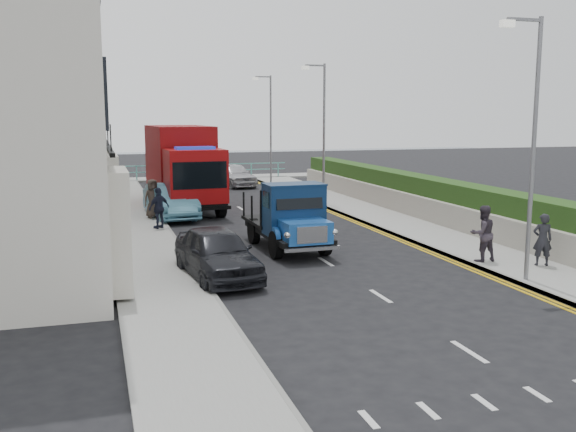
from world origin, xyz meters
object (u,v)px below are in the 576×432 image
object	(u,v)px
red_lorry	(183,165)
parked_car_front	(217,253)
lamp_near	(530,135)
lamp_mid	(322,125)
pedestrian_east_near	(543,240)
bedford_lorry	(292,221)
lamp_far	(269,123)

from	to	relation	value
red_lorry	parked_car_front	size ratio (longest dim) A/B	1.83
lamp_near	lamp_mid	size ratio (longest dim) A/B	1.00
pedestrian_east_near	red_lorry	bearing A→B (deg)	-39.91
red_lorry	parked_car_front	world-z (taller)	red_lorry
bedford_lorry	parked_car_front	size ratio (longest dim) A/B	1.15
bedford_lorry	pedestrian_east_near	bearing A→B (deg)	-36.55
lamp_far	red_lorry	world-z (taller)	lamp_far
lamp_mid	red_lorry	distance (m)	7.14
parked_car_front	pedestrian_east_near	world-z (taller)	pedestrian_east_near
lamp_mid	bedford_lorry	size ratio (longest dim) A/B	1.44
lamp_near	pedestrian_east_near	xyz separation A→B (m)	(1.59, 1.24, -3.10)
lamp_near	red_lorry	size ratio (longest dim) A/B	0.91
lamp_mid	parked_car_front	size ratio (longest dim) A/B	1.66
red_lorry	pedestrian_east_near	size ratio (longest dim) A/B	4.97
lamp_far	bedford_lorry	world-z (taller)	lamp_far
lamp_far	parked_car_front	size ratio (longest dim) A/B	1.66
lamp_near	lamp_mid	xyz separation A→B (m)	(0.00, 16.00, 0.00)
lamp_far	bedford_lorry	distance (m)	21.08
lamp_far	lamp_near	bearing A→B (deg)	-90.00
lamp_near	bedford_lorry	xyz separation A→B (m)	(-4.75, 5.67, -2.95)
red_lorry	pedestrian_east_near	xyz separation A→B (m)	(8.45, -15.36, -1.23)
lamp_far	red_lorry	bearing A→B (deg)	-126.13
bedford_lorry	lamp_far	bearing A→B (deg)	75.26
lamp_near	bedford_lorry	world-z (taller)	lamp_near
parked_car_front	lamp_mid	bearing A→B (deg)	52.98
lamp_near	bedford_lorry	distance (m)	7.96
lamp_near	lamp_far	distance (m)	26.00
lamp_near	lamp_far	world-z (taller)	same
lamp_near	lamp_mid	bearing A→B (deg)	90.00
lamp_far	red_lorry	distance (m)	11.78
bedford_lorry	red_lorry	bearing A→B (deg)	99.33
bedford_lorry	parked_car_front	distance (m)	4.05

